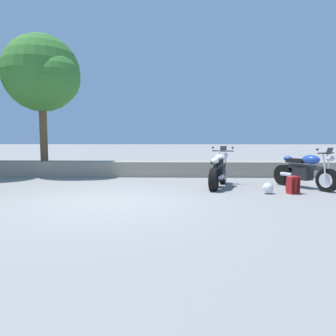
{
  "coord_description": "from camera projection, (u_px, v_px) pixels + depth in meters",
  "views": [
    {
      "loc": [
        1.58,
        -7.1,
        1.45
      ],
      "look_at": [
        1.38,
        1.2,
        0.65
      ],
      "focal_mm": 34.29,
      "sensor_mm": 36.0,
      "label": 1
    }
  ],
  "objects": [
    {
      "name": "ground_plane",
      "position": [
        106.0,
        202.0,
        7.24
      ],
      "size": [
        120.0,
        120.0,
        0.0
      ],
      "primitive_type": "plane",
      "color": "gray"
    },
    {
      "name": "stone_wall",
      "position": [
        134.0,
        169.0,
        11.99
      ],
      "size": [
        36.0,
        0.8,
        0.55
      ],
      "primitive_type": "cube",
      "color": "gray",
      "rests_on": "ground"
    },
    {
      "name": "motorcycle_white_centre",
      "position": [
        219.0,
        170.0,
        9.33
      ],
      "size": [
        0.92,
        2.01,
        1.18
      ],
      "color": "black",
      "rests_on": "ground"
    },
    {
      "name": "motorcycle_blue_far_right",
      "position": [
        305.0,
        171.0,
        9.07
      ],
      "size": [
        1.23,
        1.85,
        1.18
      ],
      "color": "black",
      "rests_on": "ground"
    },
    {
      "name": "rider_backpack",
      "position": [
        293.0,
        184.0,
        8.24
      ],
      "size": [
        0.35,
        0.33,
        0.47
      ],
      "color": "#A31E1E",
      "rests_on": "ground"
    },
    {
      "name": "rider_helmet",
      "position": [
        268.0,
        188.0,
        8.24
      ],
      "size": [
        0.28,
        0.28,
        0.28
      ],
      "color": "silver",
      "rests_on": "ground"
    },
    {
      "name": "leafy_tree_mid_left",
      "position": [
        44.0,
        75.0,
        11.94
      ],
      "size": [
        2.99,
        2.85,
        4.72
      ],
      "color": "brown",
      "rests_on": "stone_wall"
    }
  ]
}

